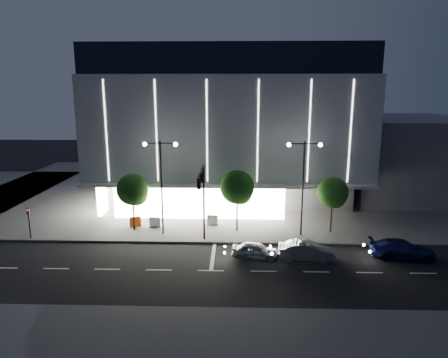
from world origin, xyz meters
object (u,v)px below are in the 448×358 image
(tree_mid, at_px, (237,189))
(barrier_d, at_px, (213,220))
(car_lead, at_px, (256,250))
(car_third, at_px, (402,249))
(street_lamp_west, at_px, (161,174))
(traffic_mast, at_px, (202,191))
(tree_left, at_px, (133,191))
(tree_right, at_px, (333,194))
(barrier_b, at_px, (155,222))
(street_lamp_east, at_px, (303,175))
(ped_signal_far, at_px, (29,220))
(car_second, at_px, (307,251))
(barrier_a, at_px, (135,222))

(tree_mid, bearing_deg, barrier_d, 144.49)
(car_lead, height_order, car_third, car_third)
(street_lamp_west, bearing_deg, car_lead, -30.67)
(traffic_mast, distance_m, tree_left, 7.95)
(car_lead, distance_m, car_third, 12.00)
(tree_right, xyz_separation_m, car_lead, (-7.51, -6.07, -3.22))
(car_lead, height_order, barrier_b, car_lead)
(traffic_mast, bearing_deg, barrier_d, 84.26)
(street_lamp_east, distance_m, tree_right, 3.81)
(ped_signal_far, relative_size, car_second, 0.66)
(barrier_b, bearing_deg, tree_right, -3.25)
(tree_right, bearing_deg, barrier_b, 177.11)
(tree_mid, relative_size, car_third, 1.18)
(tree_left, distance_m, tree_mid, 10.00)
(car_second, bearing_deg, street_lamp_west, 72.43)
(car_second, height_order, barrier_a, car_second)
(ped_signal_far, bearing_deg, car_third, -5.61)
(car_lead, bearing_deg, car_third, -80.38)
(barrier_a, bearing_deg, barrier_d, -15.53)
(street_lamp_west, relative_size, car_lead, 2.32)
(tree_left, height_order, barrier_b, tree_left)
(traffic_mast, xyz_separation_m, car_third, (16.51, -2.03, -4.27))
(car_third, bearing_deg, tree_right, 44.20)
(tree_left, height_order, car_second, tree_left)
(tree_right, xyz_separation_m, barrier_d, (-11.48, 1.77, -3.23))
(traffic_mast, xyz_separation_m, street_lamp_west, (-4.00, 2.66, 0.93))
(barrier_d, bearing_deg, traffic_mast, -85.40)
(street_lamp_west, height_order, car_third, street_lamp_west)
(street_lamp_west, bearing_deg, traffic_mast, -33.65)
(street_lamp_west, relative_size, car_third, 1.73)
(ped_signal_far, relative_size, car_lead, 0.77)
(street_lamp_west, relative_size, tree_mid, 1.46)
(car_second, bearing_deg, barrier_b, 67.60)
(tree_right, height_order, barrier_d, tree_right)
(tree_right, bearing_deg, car_third, -51.88)
(traffic_mast, xyz_separation_m, street_lamp_east, (9.00, 2.66, 0.93))
(street_lamp_west, relative_size, barrier_b, 8.18)
(street_lamp_west, bearing_deg, street_lamp_east, 0.00)
(traffic_mast, bearing_deg, tree_left, 152.16)
(traffic_mast, relative_size, tree_right, 1.28)
(car_second, xyz_separation_m, barrier_d, (-8.08, 7.99, -0.10))
(tree_mid, xyz_separation_m, barrier_b, (-8.19, 0.87, -3.68))
(barrier_b, bearing_deg, car_third, -17.26)
(tree_right, xyz_separation_m, car_third, (4.48, -5.71, -3.13))
(tree_left, height_order, barrier_a, tree_left)
(traffic_mast, relative_size, tree_left, 1.24)
(tree_right, bearing_deg, barrier_d, 171.24)
(street_lamp_west, xyz_separation_m, car_third, (20.51, -4.69, -5.20))
(tree_right, xyz_separation_m, barrier_a, (-19.18, 0.97, -3.23))
(tree_right, distance_m, barrier_b, 17.51)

